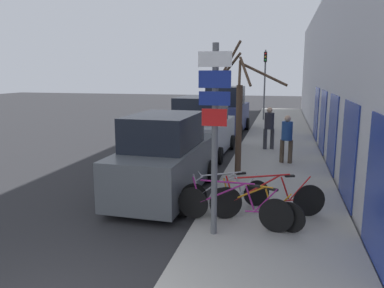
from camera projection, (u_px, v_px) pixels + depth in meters
name	position (u px, v px, depth m)	size (l,w,h in m)	color
ground_plane	(212.00, 153.00, 15.13)	(80.00, 80.00, 0.00)	#28282B
sidewalk_curb	(279.00, 142.00, 17.19)	(3.20, 32.00, 0.15)	#9E9B93
building_facade	(324.00, 72.00, 16.12)	(0.23, 32.00, 6.50)	#BCBCC1
signpost	(215.00, 131.00, 6.80)	(0.60, 0.14, 3.55)	#595B60
bicycle_0	(233.00, 206.00, 7.51)	(2.39, 0.57, 0.93)	black
bicycle_1	(255.00, 206.00, 7.62)	(1.95, 0.90, 0.83)	black
bicycle_2	(268.00, 199.00, 7.91)	(2.38, 0.84, 0.95)	black
bicycle_3	(225.00, 192.00, 8.48)	(1.93, 0.86, 0.84)	black
parked_car_0	(166.00, 159.00, 9.78)	(2.04, 4.50, 2.15)	#51565B
parked_car_1	(202.00, 129.00, 14.58)	(2.18, 4.40, 2.29)	#B2B7BC
parked_car_2	(226.00, 112.00, 20.02)	(2.24, 4.46, 2.48)	navy
pedestrian_near	(287.00, 136.00, 12.67)	(0.43, 0.36, 1.64)	#4C3D2D
pedestrian_far	(269.00, 125.00, 15.00)	(0.43, 0.38, 1.69)	#333338
street_tree	(239.00, 115.00, 11.03)	(2.20, 1.21, 3.96)	#4C3828
traffic_light	(265.00, 75.00, 24.19)	(0.20, 0.30, 4.50)	#595B60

